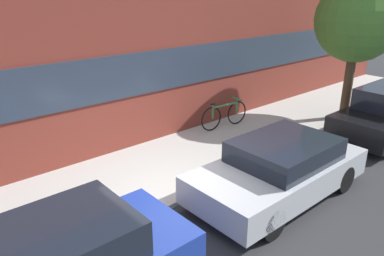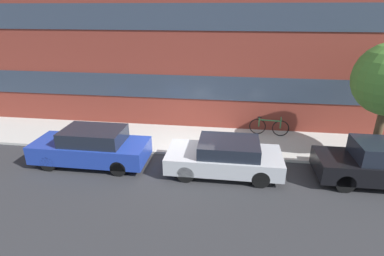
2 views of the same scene
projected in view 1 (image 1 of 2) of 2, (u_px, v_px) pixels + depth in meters
name	position (u px, v px, depth m)	size (l,w,h in m)	color
ground_plane	(183.00, 203.00, 7.61)	(56.00, 56.00, 0.00)	#2B2B2D
sidewalk_strip	(142.00, 175.00, 8.64)	(28.00, 2.96, 0.10)	#B2AFA8
parked_car_silver	(280.00, 169.00, 7.70)	(3.97, 1.80, 1.23)	#B2B5BA
fire_hydrant	(26.00, 227.00, 6.09)	(0.49, 0.27, 0.72)	gold
bicycle	(224.00, 114.00, 11.29)	(1.73, 0.44, 0.84)	black
street_tree	(358.00, 21.00, 11.22)	(2.53, 2.53, 4.36)	brown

